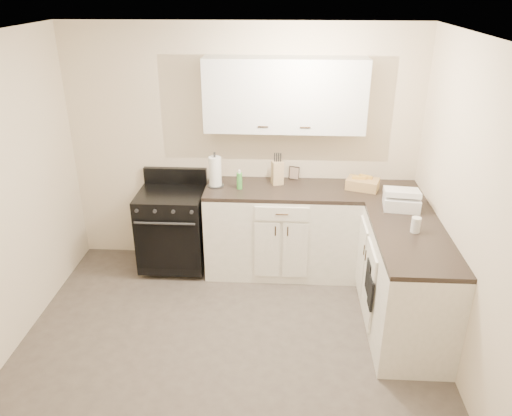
# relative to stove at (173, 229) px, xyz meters

# --- Properties ---
(floor) EXTENTS (3.60, 3.60, 0.00)m
(floor) POSITION_rel_stove_xyz_m (0.72, -1.48, -0.46)
(floor) COLOR #473F38
(floor) RESTS_ON ground
(ceiling) EXTENTS (3.60, 3.60, 0.00)m
(ceiling) POSITION_rel_stove_xyz_m (0.72, -1.48, 2.04)
(ceiling) COLOR white
(ceiling) RESTS_ON wall_back
(wall_back) EXTENTS (3.60, 0.00, 3.60)m
(wall_back) POSITION_rel_stove_xyz_m (0.72, 0.32, 0.79)
(wall_back) COLOR beige
(wall_back) RESTS_ON ground
(wall_right) EXTENTS (0.00, 3.60, 3.60)m
(wall_right) POSITION_rel_stove_xyz_m (2.52, -1.48, 0.79)
(wall_right) COLOR beige
(wall_right) RESTS_ON ground
(base_cabinets_back) EXTENTS (1.55, 0.60, 0.90)m
(base_cabinets_back) POSITION_rel_stove_xyz_m (1.14, 0.02, -0.01)
(base_cabinets_back) COLOR white
(base_cabinets_back) RESTS_ON floor
(base_cabinets_right) EXTENTS (0.60, 1.90, 0.90)m
(base_cabinets_right) POSITION_rel_stove_xyz_m (2.22, -0.63, -0.01)
(base_cabinets_right) COLOR white
(base_cabinets_right) RESTS_ON floor
(countertop_back) EXTENTS (1.55, 0.60, 0.04)m
(countertop_back) POSITION_rel_stove_xyz_m (1.14, 0.02, 0.46)
(countertop_back) COLOR black
(countertop_back) RESTS_ON base_cabinets_back
(countertop_right) EXTENTS (0.60, 1.90, 0.04)m
(countertop_right) POSITION_rel_stove_xyz_m (2.22, -0.63, 0.46)
(countertop_right) COLOR black
(countertop_right) RESTS_ON base_cabinets_right
(upper_cabinets) EXTENTS (1.55, 0.30, 0.70)m
(upper_cabinets) POSITION_rel_stove_xyz_m (1.14, 0.18, 1.38)
(upper_cabinets) COLOR silver
(upper_cabinets) RESTS_ON wall_back
(stove) EXTENTS (0.67, 0.57, 0.81)m
(stove) POSITION_rel_stove_xyz_m (0.00, 0.00, 0.00)
(stove) COLOR black
(stove) RESTS_ON floor
(knife_block) EXTENTS (0.13, 0.13, 0.24)m
(knife_block) POSITION_rel_stove_xyz_m (1.09, 0.14, 0.60)
(knife_block) COLOR #D1B480
(knife_block) RESTS_ON countertop_back
(paper_towel) EXTENTS (0.13, 0.13, 0.30)m
(paper_towel) POSITION_rel_stove_xyz_m (0.46, 0.05, 0.63)
(paper_towel) COLOR white
(paper_towel) RESTS_ON countertop_back
(soap_bottle) EXTENTS (0.07, 0.07, 0.17)m
(soap_bottle) POSITION_rel_stove_xyz_m (0.71, -0.01, 0.56)
(soap_bottle) COLOR green
(soap_bottle) RESTS_ON countertop_back
(picture_frame) EXTENTS (0.11, 0.06, 0.14)m
(picture_frame) POSITION_rel_stove_xyz_m (1.26, 0.28, 0.55)
(picture_frame) COLOR black
(picture_frame) RESTS_ON countertop_back
(wicker_basket) EXTENTS (0.36, 0.29, 0.10)m
(wicker_basket) POSITION_rel_stove_xyz_m (1.94, 0.06, 0.53)
(wicker_basket) COLOR tan
(wicker_basket) RESTS_ON countertop_right
(countertop_grill) EXTENTS (0.35, 0.33, 0.12)m
(countertop_grill) POSITION_rel_stove_xyz_m (2.23, -0.37, 0.54)
(countertop_grill) COLOR white
(countertop_grill) RESTS_ON countertop_right
(glass_jar) EXTENTS (0.08, 0.08, 0.13)m
(glass_jar) POSITION_rel_stove_xyz_m (2.25, -0.87, 0.55)
(glass_jar) COLOR silver
(glass_jar) RESTS_ON countertop_right
(oven_mitt_near) EXTENTS (0.02, 0.16, 0.27)m
(oven_mitt_near) POSITION_rel_stove_xyz_m (1.90, -1.10, 0.02)
(oven_mitt_near) COLOR black
(oven_mitt_near) RESTS_ON base_cabinets_right
(oven_mitt_far) EXTENTS (0.02, 0.16, 0.29)m
(oven_mitt_far) POSITION_rel_stove_xyz_m (1.90, -0.94, 0.07)
(oven_mitt_far) COLOR black
(oven_mitt_far) RESTS_ON base_cabinets_right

